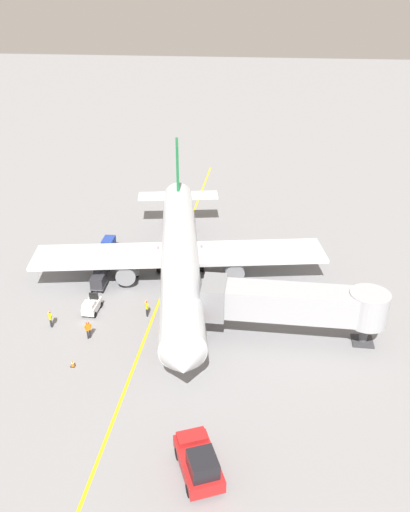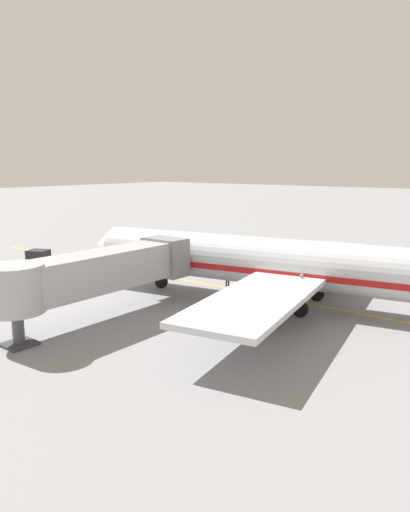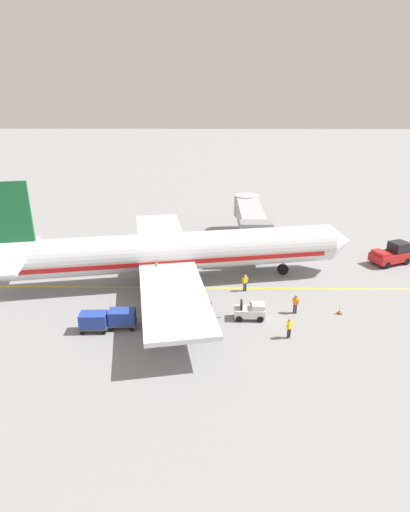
{
  "view_description": "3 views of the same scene",
  "coord_description": "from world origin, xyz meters",
  "px_view_note": "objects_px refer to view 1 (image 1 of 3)",
  "views": [
    {
      "loc": [
        -9.85,
        43.96,
        27.03
      ],
      "look_at": [
        -4.09,
        -0.74,
        3.58
      ],
      "focal_mm": 36.11,
      "sensor_mm": 36.0,
      "label": 1
    },
    {
      "loc": [
        -33.06,
        -18.8,
        10.6
      ],
      "look_at": [
        -4.17,
        3.92,
        3.59
      ],
      "focal_mm": 33.42,
      "sensor_mm": 36.0,
      "label": 2
    },
    {
      "loc": [
        36.26,
        1.86,
        17.59
      ],
      "look_at": [
        -1.29,
        1.26,
        2.85
      ],
      "focal_mm": 28.93,
      "sensor_mm": 36.0,
      "label": 3
    }
  ],
  "objects_px": {
    "pushback_tractor": "(199,462)",
    "baggage_cart_tail_end": "(109,244)",
    "ground_crew_wing_walker": "(147,307)",
    "baggage_cart_front": "(99,280)",
    "ground_crew_marshaller": "(88,329)",
    "parked_airliner": "(180,253)",
    "jet_bridge": "(293,303)",
    "baggage_tug_lead": "(129,269)",
    "baggage_tug_trailing": "(91,306)",
    "baggage_cart_second_in_train": "(102,267)",
    "ground_crew_loader": "(50,318)",
    "baggage_cart_third_in_train": "(108,252)",
    "safety_cone_nose_left": "(73,363)"
  },
  "relations": [
    {
      "from": "parked_airliner",
      "to": "baggage_cart_front",
      "type": "height_order",
      "value": "parked_airliner"
    },
    {
      "from": "pushback_tractor",
      "to": "baggage_cart_tail_end",
      "type": "bearing_deg",
      "value": -63.52
    },
    {
      "from": "baggage_cart_front",
      "to": "ground_crew_marshaller",
      "type": "distance_m",
      "value": 8.37
    },
    {
      "from": "pushback_tractor",
      "to": "baggage_cart_tail_end",
      "type": "relative_size",
      "value": 1.68
    },
    {
      "from": "pushback_tractor",
      "to": "ground_crew_wing_walker",
      "type": "height_order",
      "value": "pushback_tractor"
    },
    {
      "from": "jet_bridge",
      "to": "pushback_tractor",
      "type": "bearing_deg",
      "value": 68.83
    },
    {
      "from": "parked_airliner",
      "to": "baggage_cart_tail_end",
      "type": "height_order",
      "value": "parked_airliner"
    },
    {
      "from": "baggage_cart_front",
      "to": "safety_cone_nose_left",
      "type": "relative_size",
      "value": 4.96
    },
    {
      "from": "parked_airliner",
      "to": "baggage_tug_trailing",
      "type": "relative_size",
      "value": 14.74
    },
    {
      "from": "jet_bridge",
      "to": "baggage_cart_tail_end",
      "type": "height_order",
      "value": "jet_bridge"
    },
    {
      "from": "baggage_tug_lead",
      "to": "baggage_cart_third_in_train",
      "type": "relative_size",
      "value": 0.91
    },
    {
      "from": "baggage_tug_trailing",
      "to": "baggage_cart_third_in_train",
      "type": "bearing_deg",
      "value": -81.31
    },
    {
      "from": "parked_airliner",
      "to": "baggage_tug_lead",
      "type": "bearing_deg",
      "value": -3.25
    },
    {
      "from": "baggage_tug_trailing",
      "to": "baggage_cart_front",
      "type": "bearing_deg",
      "value": -81.44
    },
    {
      "from": "baggage_tug_lead",
      "to": "baggage_cart_tail_end",
      "type": "relative_size",
      "value": 0.91
    },
    {
      "from": "pushback_tractor",
      "to": "baggage_cart_second_in_train",
      "type": "bearing_deg",
      "value": -60.07
    },
    {
      "from": "baggage_cart_front",
      "to": "baggage_cart_second_in_train",
      "type": "xyz_separation_m",
      "value": [
        0.59,
        -2.82,
        0.0
      ]
    },
    {
      "from": "jet_bridge",
      "to": "baggage_tug_lead",
      "type": "height_order",
      "value": "jet_bridge"
    },
    {
      "from": "parked_airliner",
      "to": "baggage_cart_tail_end",
      "type": "relative_size",
      "value": 12.71
    },
    {
      "from": "pushback_tractor",
      "to": "ground_crew_wing_walker",
      "type": "xyz_separation_m",
      "value": [
        7.22,
        -16.82,
        -0.15
      ]
    },
    {
      "from": "baggage_cart_tail_end",
      "to": "baggage_cart_second_in_train",
      "type": "bearing_deg",
      "value": 99.17
    },
    {
      "from": "baggage_tug_lead",
      "to": "ground_crew_loader",
      "type": "height_order",
      "value": "ground_crew_loader"
    },
    {
      "from": "baggage_tug_lead",
      "to": "baggage_cart_second_in_train",
      "type": "height_order",
      "value": "baggage_tug_lead"
    },
    {
      "from": "baggage_cart_second_in_train",
      "to": "ground_crew_loader",
      "type": "relative_size",
      "value": 1.73
    },
    {
      "from": "baggage_tug_trailing",
      "to": "baggage_cart_third_in_train",
      "type": "distance_m",
      "value": 10.55
    },
    {
      "from": "pushback_tractor",
      "to": "baggage_tug_trailing",
      "type": "bearing_deg",
      "value": -53.27
    },
    {
      "from": "parked_airliner",
      "to": "jet_bridge",
      "type": "height_order",
      "value": "parked_airliner"
    },
    {
      "from": "baggage_cart_front",
      "to": "baggage_cart_third_in_train",
      "type": "distance_m",
      "value": 6.23
    },
    {
      "from": "jet_bridge",
      "to": "baggage_cart_second_in_train",
      "type": "height_order",
      "value": "jet_bridge"
    },
    {
      "from": "ground_crew_wing_walker",
      "to": "safety_cone_nose_left",
      "type": "xyz_separation_m",
      "value": [
        4.3,
        7.82,
        -0.66
      ]
    },
    {
      "from": "pushback_tractor",
      "to": "ground_crew_loader",
      "type": "bearing_deg",
      "value": -42.37
    },
    {
      "from": "baggage_tug_lead",
      "to": "ground_crew_loader",
      "type": "bearing_deg",
      "value": 65.93
    },
    {
      "from": "baggage_cart_front",
      "to": "baggage_cart_third_in_train",
      "type": "height_order",
      "value": "same"
    },
    {
      "from": "jet_bridge",
      "to": "ground_crew_marshaller",
      "type": "distance_m",
      "value": 17.72
    },
    {
      "from": "safety_cone_nose_left",
      "to": "ground_crew_loader",
      "type": "bearing_deg",
      "value": -52.52
    },
    {
      "from": "baggage_tug_trailing",
      "to": "ground_crew_marshaller",
      "type": "relative_size",
      "value": 1.49
    },
    {
      "from": "ground_crew_marshaller",
      "to": "parked_airliner",
      "type": "bearing_deg",
      "value": -119.28
    },
    {
      "from": "jet_bridge",
      "to": "baggage_cart_front",
      "type": "distance_m",
      "value": 20.06
    },
    {
      "from": "baggage_tug_lead",
      "to": "ground_crew_loader",
      "type": "xyz_separation_m",
      "value": [
        4.52,
        10.11,
        0.24
      ]
    },
    {
      "from": "ground_crew_marshaller",
      "to": "ground_crew_wing_walker",
      "type": "bearing_deg",
      "value": -136.6
    },
    {
      "from": "parked_airliner",
      "to": "ground_crew_loader",
      "type": "height_order",
      "value": "parked_airliner"
    },
    {
      "from": "jet_bridge",
      "to": "baggage_tug_lead",
      "type": "relative_size",
      "value": 5.83
    },
    {
      "from": "baggage_cart_second_in_train",
      "to": "baggage_tug_lead",
      "type": "bearing_deg",
      "value": -173.91
    },
    {
      "from": "pushback_tractor",
      "to": "baggage_tug_lead",
      "type": "xyz_separation_m",
      "value": [
        10.86,
        -24.14,
        -0.39
      ]
    },
    {
      "from": "baggage_tug_lead",
      "to": "baggage_tug_trailing",
      "type": "xyz_separation_m",
      "value": [
        1.63,
        7.4,
        0.0
      ]
    },
    {
      "from": "ground_crew_loader",
      "to": "baggage_cart_tail_end",
      "type": "bearing_deg",
      "value": -92.87
    },
    {
      "from": "pushback_tractor",
      "to": "baggage_cart_second_in_train",
      "type": "xyz_separation_m",
      "value": [
        13.73,
        -23.84,
        -0.15
      ]
    },
    {
      "from": "jet_bridge",
      "to": "ground_crew_wing_walker",
      "type": "distance_m",
      "value": 13.47
    },
    {
      "from": "baggage_cart_third_in_train",
      "to": "ground_crew_wing_walker",
      "type": "xyz_separation_m",
      "value": [
        -6.86,
        10.35,
        0.0
      ]
    },
    {
      "from": "jet_bridge",
      "to": "ground_crew_marshaller",
      "type": "bearing_deg",
      "value": 8.07
    }
  ]
}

